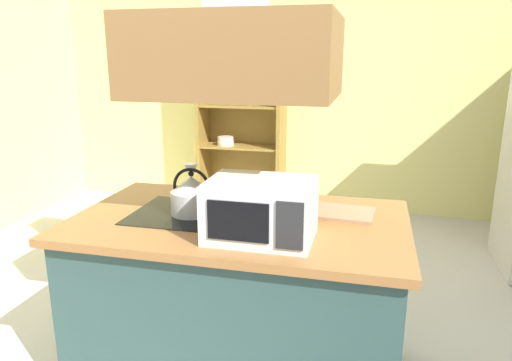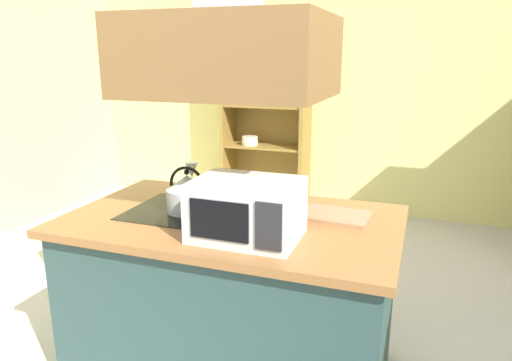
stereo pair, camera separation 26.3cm
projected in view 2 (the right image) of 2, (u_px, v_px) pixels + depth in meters
The scene contains 8 objects.
wall_back at pixel (348, 87), 4.98m from camera, with size 6.00×0.12×2.70m, color #E4D984.
kitchen_island at pixel (233, 298), 2.46m from camera, with size 1.64×0.98×0.90m.
range_hood at pixel (230, 32), 2.12m from camera, with size 0.90×0.70×1.21m.
dish_cabinet at pixel (267, 139), 5.19m from camera, with size 0.92×0.40×1.77m.
kettle at pixel (187, 193), 2.40m from camera, with size 0.21×0.21×0.24m.
cutting_board at pixel (334, 215), 2.34m from camera, with size 0.34×0.24×0.02m, color #A77D59.
microwave at pixel (247, 209), 2.05m from camera, with size 0.46×0.35×0.26m.
wine_glass_on_counter at pixel (192, 172), 2.62m from camera, with size 0.08×0.08×0.21m.
Camera 2 is at (0.80, -2.09, 1.68)m, focal length 33.10 mm.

